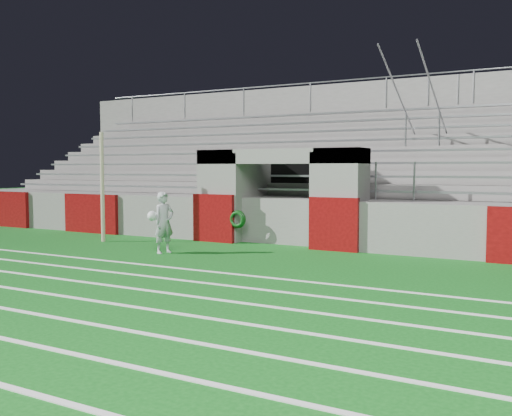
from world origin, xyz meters
The scene contains 6 objects.
ground centered at (0.00, 0.00, 0.00)m, with size 90.00×90.00×0.00m, color #0E5514.
field_post centered at (-4.61, 1.51, 1.55)m, with size 0.11×0.11×3.09m, color #C2B290.
field_markings centered at (0.00, -5.00, 0.01)m, with size 28.00×8.09×0.01m.
stadium_structure centered at (0.00, 7.97, 1.49)m, with size 26.00×8.48×5.42m.
goalkeeper_with_ball centered at (-1.70, 0.56, 0.76)m, with size 0.57×0.64×1.50m.
hose_coil centered at (-1.01, 2.93, 0.68)m, with size 0.50×0.14×0.50m.
Camera 1 is at (6.98, -10.48, 2.08)m, focal length 40.00 mm.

